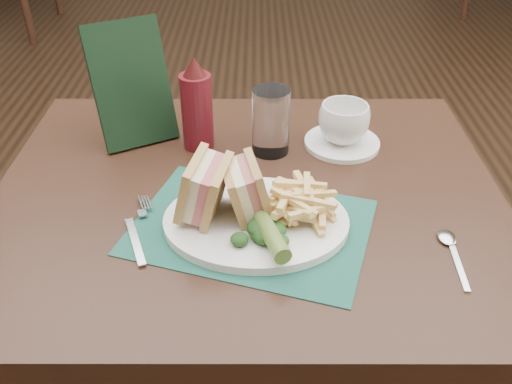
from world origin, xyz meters
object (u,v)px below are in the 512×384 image
at_px(sandwich_half_b, 233,190).
at_px(table_main, 249,334).
at_px(plate, 256,222).
at_px(placemat, 251,227).
at_px(sandwich_half_a, 191,186).
at_px(check_presenter, 131,84).
at_px(drinking_glass, 271,121).
at_px(saucer, 342,143).
at_px(ketchup_bottle, 196,103).
at_px(coffee_cup, 344,123).

bearing_deg(sandwich_half_b, table_main, 65.90).
height_order(plate, sandwich_half_b, sandwich_half_b).
bearing_deg(table_main, placemat, -85.76).
relative_size(sandwich_half_a, check_presenter, 0.42).
distance_m(sandwich_half_a, drinking_glass, 0.26).
relative_size(table_main, check_presenter, 3.71).
distance_m(plate, sandwich_half_b, 0.07).
distance_m(table_main, drinking_glass, 0.46).
distance_m(placemat, check_presenter, 0.40).
relative_size(table_main, drinking_glass, 6.92).
xyz_separation_m(plate, sandwich_half_a, (-0.10, 0.02, 0.06)).
relative_size(table_main, saucer, 6.00).
bearing_deg(sandwich_half_b, placemat, -35.01).
relative_size(sandwich_half_a, sandwich_half_b, 1.10).
bearing_deg(table_main, drinking_glass, 72.58).
distance_m(table_main, saucer, 0.45).
xyz_separation_m(plate, drinking_glass, (0.03, 0.24, 0.06)).
distance_m(ketchup_bottle, check_presenter, 0.13).
bearing_deg(coffee_cup, plate, -123.11).
xyz_separation_m(drinking_glass, ketchup_bottle, (-0.14, 0.02, 0.03)).
bearing_deg(placemat, check_presenter, 128.25).
distance_m(sandwich_half_b, drinking_glass, 0.24).
height_order(sandwich_half_a, drinking_glass, drinking_glass).
bearing_deg(placemat, drinking_glass, 81.49).
bearing_deg(sandwich_half_a, check_presenter, 127.80).
bearing_deg(placemat, ketchup_bottle, 111.92).
height_order(placemat, plate, plate).
distance_m(table_main, ketchup_bottle, 0.50).
height_order(plate, coffee_cup, coffee_cup).
bearing_deg(coffee_cup, placemat, -124.12).
distance_m(placemat, drinking_glass, 0.25).
relative_size(plate, ketchup_bottle, 1.61).
distance_m(placemat, plate, 0.01).
height_order(ketchup_bottle, check_presenter, check_presenter).
height_order(plate, saucer, plate).
xyz_separation_m(sandwich_half_b, coffee_cup, (0.21, 0.25, -0.02)).
bearing_deg(check_presenter, table_main, -68.97).
bearing_deg(plate, coffee_cup, 58.30).
distance_m(coffee_cup, ketchup_bottle, 0.29).
bearing_deg(table_main, ketchup_bottle, 121.50).
distance_m(table_main, plate, 0.40).
distance_m(table_main, check_presenter, 0.58).
bearing_deg(plate, saucer, 58.30).
bearing_deg(ketchup_bottle, placemat, -68.08).
relative_size(sandwich_half_b, coffee_cup, 0.94).
bearing_deg(coffee_cup, table_main, -139.06).
bearing_deg(ketchup_bottle, saucer, 0.43).
height_order(coffee_cup, drinking_glass, drinking_glass).
height_order(placemat, ketchup_bottle, ketchup_bottle).
distance_m(plate, check_presenter, 0.40).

